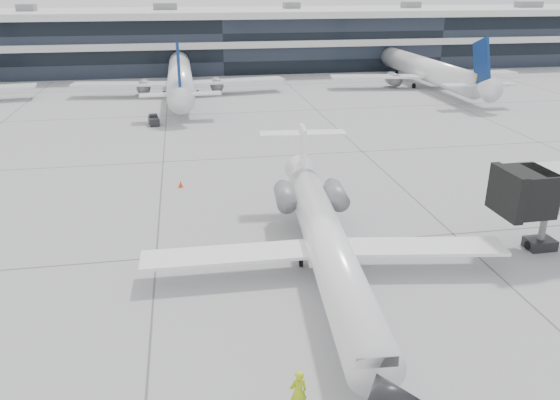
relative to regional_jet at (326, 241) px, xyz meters
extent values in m
plane|color=#969698|center=(0.02, 3.73, -2.12)|extent=(220.00, 220.00, 0.00)
cube|color=black|center=(0.02, 85.73, 2.88)|extent=(170.00, 22.00, 10.00)
cylinder|color=white|center=(-0.07, -0.78, -0.07)|extent=(4.23, 21.53, 2.41)
cone|color=black|center=(-1.09, -12.68, -0.07)|extent=(2.61, 2.69, 2.41)
cone|color=white|center=(0.97, 11.31, 0.20)|extent=(2.52, 3.04, 2.29)
cube|color=white|center=(-5.76, 0.61, -0.69)|extent=(9.84, 2.47, 0.20)
cube|color=white|center=(5.78, -0.38, -0.69)|extent=(10.05, 3.81, 0.20)
cylinder|color=slate|center=(-1.22, 6.66, 0.29)|extent=(1.59, 3.14, 1.34)
cylinder|color=slate|center=(2.34, 6.36, 0.29)|extent=(1.59, 3.14, 1.34)
cube|color=white|center=(0.93, 10.77, 2.07)|extent=(0.45, 2.33, 4.01)
cube|color=white|center=(0.96, 11.13, 3.50)|extent=(6.52, 1.97, 0.14)
cylinder|color=black|center=(-0.79, -9.22, -1.87)|extent=(0.20, 0.51, 0.50)
cylinder|color=black|center=(-1.25, 1.12, -1.83)|extent=(0.26, 0.59, 0.57)
cylinder|color=black|center=(1.42, 0.89, -1.83)|extent=(0.26, 0.59, 0.57)
cube|color=black|center=(12.85, 0.71, 1.98)|extent=(2.59, 3.17, 2.73)
cylinder|color=slate|center=(14.51, 0.75, -0.75)|extent=(0.43, 0.43, 2.73)
cube|color=black|center=(14.51, 0.75, -1.78)|extent=(1.78, 1.40, 0.68)
imported|color=#B3D716|center=(-3.93, -10.81, -1.08)|extent=(0.84, 0.63, 2.06)
cone|color=#FF3D0D|center=(-8.36, 16.40, -1.82)|extent=(0.38, 0.38, 0.59)
cube|color=#FF3D0D|center=(-8.36, 16.40, -2.10)|extent=(0.51, 0.51, 0.03)
cube|color=black|center=(-11.36, 38.82, -1.62)|extent=(1.46, 2.13, 0.81)
cube|color=black|center=(-11.42, 39.26, -1.08)|extent=(1.10, 0.95, 0.45)
cylinder|color=black|center=(-11.95, 39.45, -1.92)|extent=(0.22, 0.42, 0.39)
cylinder|color=black|center=(-10.98, 39.60, -1.92)|extent=(0.22, 0.42, 0.39)
cylinder|color=black|center=(-11.73, 38.03, -1.92)|extent=(0.22, 0.42, 0.39)
cylinder|color=black|center=(-10.76, 38.19, -1.92)|extent=(0.22, 0.42, 0.39)
camera|label=1|loc=(-7.63, -27.58, 13.96)|focal=35.00mm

